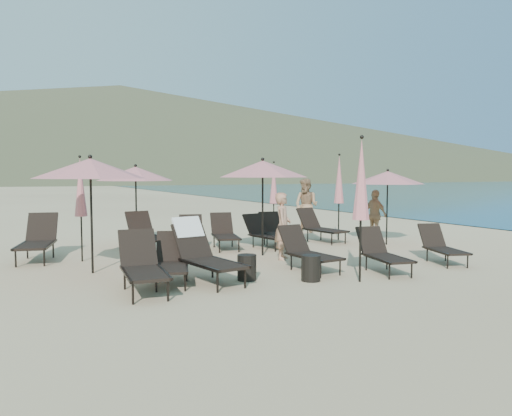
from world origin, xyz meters
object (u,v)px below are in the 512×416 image
umbrella_closed_2 (80,188)px  beachgoer_c (375,215)px  lounger_4 (382,252)px  beachgoer_a (283,226)px  lounger_3 (308,251)px  lounger_12 (224,232)px  lounger_0 (143,265)px  lounger_10 (265,233)px  side_table_0 (247,268)px  beachgoer_b (306,205)px  lounger_6 (38,239)px  side_table_1 (311,268)px  umbrella_closed_1 (339,180)px  lounger_11 (320,226)px  lounger_7 (147,233)px  umbrella_open_0 (90,169)px  lounger_1 (171,260)px  lounger_2 (204,252)px  lounger_9 (275,230)px  umbrella_closed_0 (361,180)px  lounger_8 (192,236)px  umbrella_open_3 (136,174)px  umbrella_open_2 (388,178)px  umbrella_open_1 (263,169)px  umbrella_closed_3 (274,184)px

umbrella_closed_2 → beachgoer_c: 8.56m
lounger_4 → beachgoer_a: size_ratio=1.02×
lounger_3 → beachgoer_c: 5.43m
lounger_12 → beachgoer_c: 4.80m
lounger_0 → lounger_10: size_ratio=1.11×
lounger_0 → lounger_4: 4.89m
umbrella_closed_2 → side_table_0: size_ratio=4.97×
beachgoer_a → beachgoer_b: bearing=-2.2°
lounger_6 → side_table_1: lounger_6 is taller
lounger_4 → umbrella_closed_1: 5.13m
lounger_11 → beachgoer_b: beachgoer_b is taller
lounger_11 → beachgoer_a: (-2.55, -2.15, 0.34)m
lounger_7 → beachgoer_b: beachgoer_b is taller
umbrella_open_0 → side_table_1: (3.57, -2.67, -1.89)m
lounger_1 → lounger_2: 0.63m
lounger_4 → lounger_9: size_ratio=0.97×
lounger_7 → beachgoer_b: (6.02, 1.64, 0.46)m
lounger_4 → umbrella_closed_0: 1.89m
lounger_10 → umbrella_closed_0: 4.87m
lounger_3 → side_table_0: size_ratio=3.28×
lounger_12 → beachgoer_b: 4.56m
lounger_2 → beachgoer_c: size_ratio=1.27×
lounger_8 → umbrella_closed_0: (1.62, -4.72, 1.47)m
lounger_3 → beachgoer_a: beachgoer_a is taller
beachgoer_b → side_table_0: bearing=-65.2°
lounger_1 → lounger_10: lounger_1 is taller
lounger_2 → umbrella_open_3: size_ratio=0.85×
lounger_6 → side_table_1: bearing=-33.2°
lounger_1 → lounger_12: bearing=71.9°
lounger_10 → umbrella_open_3: bearing=140.0°
lounger_0 → lounger_3: 3.56m
umbrella_open_2 → beachgoer_c: 1.51m
lounger_7 → side_table_0: bearing=-85.9°
umbrella_open_1 → umbrella_open_3: size_ratio=1.06×
lounger_8 → side_table_1: bearing=-63.1°
lounger_4 → umbrella_open_2: bearing=59.5°
umbrella_open_3 → side_table_1: (1.86, -5.95, -1.78)m
beachgoer_b → side_table_1: bearing=-56.5°
lounger_7 → umbrella_closed_2: (-1.74, -0.83, 1.24)m
lounger_0 → side_table_0: lounger_0 is taller
lounger_7 → lounger_10: bearing=-21.9°
lounger_4 → beachgoer_c: beachgoer_c is taller
umbrella_open_1 → beachgoer_c: bearing=12.2°
lounger_1 → lounger_9: (4.08, 3.29, 0.01)m
lounger_2 → lounger_10: 4.41m
lounger_10 → umbrella_closed_3: umbrella_closed_3 is taller
lounger_8 → umbrella_closed_2: umbrella_closed_2 is taller
lounger_1 → lounger_3: bearing=14.9°
lounger_9 → side_table_1: size_ratio=3.41×
lounger_10 → umbrella_open_0: (-4.80, -1.46, 1.72)m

